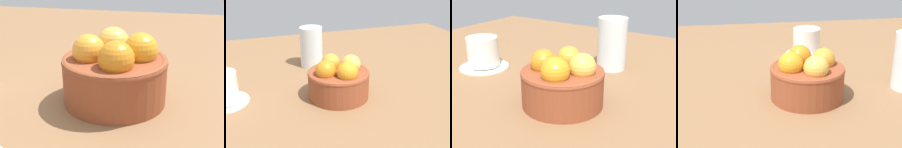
# 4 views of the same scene
# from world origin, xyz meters

# --- Properties ---
(ground_plane) EXTENTS (1.28, 1.14, 0.05)m
(ground_plane) POSITION_xyz_m (0.00, 0.00, -0.02)
(ground_plane) COLOR brown
(terracotta_bowl) EXTENTS (0.14, 0.14, 0.10)m
(terracotta_bowl) POSITION_xyz_m (-0.00, 0.00, 0.04)
(terracotta_bowl) COLOR brown
(terracotta_bowl) RESTS_ON ground_plane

